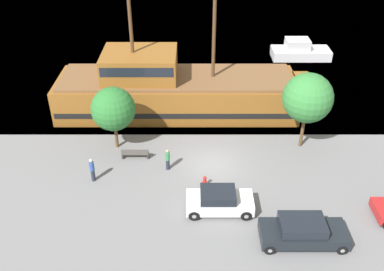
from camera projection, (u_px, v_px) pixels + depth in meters
ground_plane at (211, 165)px, 30.42m from camera, size 160.00×160.00×0.00m
pirate_ship at (173, 90)px, 36.05m from camera, size 21.26×5.78×10.67m
moored_boat_dockside at (299, 51)px, 46.60m from camera, size 6.24×2.60×2.13m
parked_car_curb_front at (218, 201)px, 26.05m from camera, size 4.09×1.90×1.52m
parked_car_curb_mid at (302, 231)px, 23.88m from camera, size 4.84×2.02×1.58m
fire_hydrant at (204, 181)px, 28.26m from camera, size 0.42×0.25×0.76m
bench_promenade_east at (134, 153)px, 30.83m from camera, size 1.95×0.45×0.85m
pedestrian_walking_near at (167, 159)px, 29.57m from camera, size 0.32×0.32×1.63m
pedestrian_walking_far at (91, 170)px, 28.45m from camera, size 0.32×0.32×1.76m
tree_row_east at (112, 109)px, 30.60m from camera, size 3.20×3.20×4.86m
tree_row_mideast at (307, 98)px, 30.31m from camera, size 3.60×3.60×5.88m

